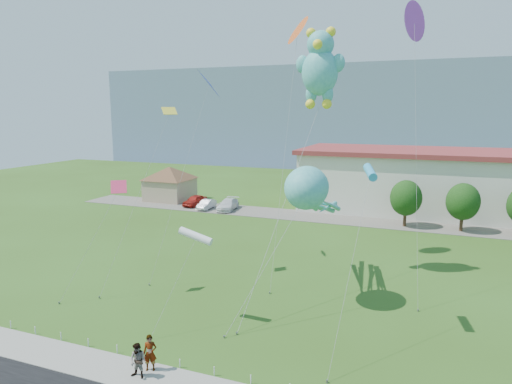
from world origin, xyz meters
TOP-DOWN VIEW (x-y plane):
  - ground at (0.00, 0.00)m, footprint 160.00×160.00m
  - sidewalk at (0.00, -2.75)m, footprint 80.00×2.50m
  - parking_strip at (0.00, 35.00)m, footprint 70.00×6.00m
  - hill_ridge at (0.00, 120.00)m, footprint 160.00×50.00m
  - pavilion at (-24.00, 38.00)m, footprint 9.20×9.20m
  - rope_fence at (0.00, -1.30)m, footprint 26.05×0.05m
  - tree_near at (10.00, 34.00)m, footprint 3.60×3.60m
  - tree_mid at (16.00, 34.00)m, footprint 3.60×3.60m
  - pedestrian_left at (-0.21, -2.17)m, footprint 0.82×0.70m
  - pedestrian_right at (-0.38, -2.97)m, footprint 0.89×0.70m
  - parked_car_red at (-18.34, 35.38)m, footprint 2.17×4.52m
  - parked_car_silver at (-15.83, 34.09)m, footprint 1.43×3.87m
  - parked_car_white at (-12.86, 34.62)m, footprint 2.65×5.22m
  - octopus_kite at (4.81, 10.69)m, footprint 4.55×14.38m
  - teddy_bear_kite at (3.91, 15.98)m, footprint 3.90×14.22m
  - small_kite_cyan at (9.25, 6.90)m, footprint 1.08×7.96m
  - small_kite_purple at (10.73, 17.61)m, footprint 2.62×8.08m
  - small_kite_pink at (-8.54, 5.90)m, footprint 3.41×4.35m
  - small_kite_white at (-0.86, 4.00)m, footprint 1.62×4.60m
  - small_kite_yellow at (-7.28, 10.45)m, footprint 2.71×7.61m
  - small_kite_orange at (0.93, 19.59)m, footprint 2.13×10.96m
  - small_kite_blue at (-6.09, 16.12)m, footprint 1.99×9.28m

SIDE VIEW (x-z plane):
  - ground at x=0.00m, z-range 0.00..0.00m
  - parking_strip at x=0.00m, z-range 0.00..0.06m
  - sidewalk at x=0.00m, z-range 0.00..0.10m
  - rope_fence at x=0.00m, z-range 0.00..0.50m
  - parked_car_silver at x=-15.83m, z-range 0.06..1.33m
  - parked_car_white at x=-12.86m, z-range 0.06..1.51m
  - parked_car_red at x=-18.34m, z-range 0.06..1.55m
  - pedestrian_right at x=-0.38m, z-range 0.10..1.91m
  - pedestrian_left at x=-0.21m, z-range 0.10..2.00m
  - pavilion at x=-24.00m, z-range 0.52..5.52m
  - tree_near at x=10.00m, z-range 0.65..6.12m
  - tree_mid at x=16.00m, z-range 0.65..6.12m
  - small_kite_white at x=-0.86m, z-range 2.52..8.51m
  - small_kite_pink at x=-8.54m, z-range 2.97..11.28m
  - octopus_kite at x=4.81m, z-range 2.52..12.14m
  - small_kite_cyan at x=9.25m, z-range 4.55..14.70m
  - small_kite_yellow at x=-7.28m, z-range 4.74..18.43m
  - hill_ridge at x=0.00m, z-range 0.00..25.00m
  - small_kite_blue at x=-6.09m, z-range 7.12..23.46m
  - teddy_bear_kite at x=3.91m, z-range 6.89..26.53m
  - small_kite_purple at x=10.73m, z-range 9.07..29.67m
  - small_kite_orange at x=0.93m, z-range 9.19..30.09m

